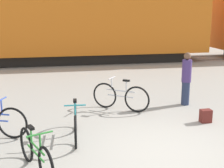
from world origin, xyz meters
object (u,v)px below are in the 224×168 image
Objects in this scene: bicycle_silver at (120,97)px; bicycle_green at (35,154)px; freight_train at (89,8)px; person_in_purple at (186,78)px; bicycle_teal at (75,122)px; backpack at (206,116)px.

bicycle_green is at bearing -125.02° from bicycle_silver.
person_in_purple is at bearing -77.82° from freight_train.
bicycle_silver is (1.45, 1.84, 0.02)m from bicycle_teal.
person_in_purple reaches higher than bicycle_silver.
person_in_purple reaches higher than backpack.
bicycle_teal is at bearing -62.28° from person_in_purple.
bicycle_silver is at bearing 51.79° from bicycle_teal.
freight_train is at bearing 88.79° from bicycle_silver.
backpack is (3.40, 0.40, -0.21)m from bicycle_teal.
backpack is at bearing -80.31° from freight_train.
bicycle_silver reaches higher than bicycle_green.
freight_train is 25.90× the size of person_in_purple.
person_in_purple is (1.89, -8.76, -2.16)m from freight_train.
person_in_purple is at bearing 37.78° from bicycle_green.
person_in_purple is 1.71m from backpack.
bicycle_teal is at bearing -128.21° from bicycle_silver.
bicycle_teal is 1.19× the size of bicycle_silver.
bicycle_teal reaches higher than bicycle_green.
freight_train is 28.53× the size of bicycle_silver.
bicycle_silver is 2.12m from person_in_purple.
freight_train is at bearing 99.69° from backpack.
bicycle_green is (-2.27, -3.24, -0.04)m from bicycle_silver.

